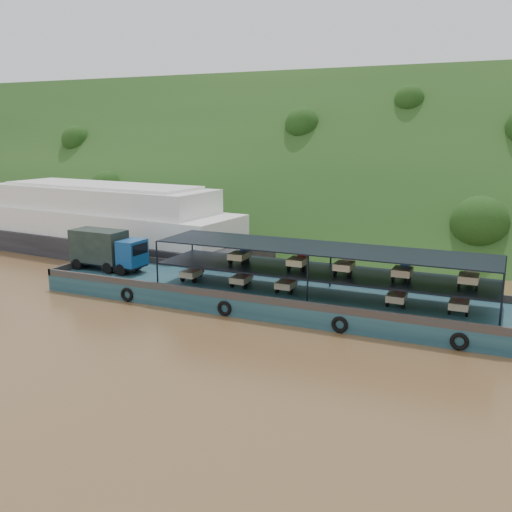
% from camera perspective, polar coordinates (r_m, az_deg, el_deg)
% --- Properties ---
extents(ground, '(160.00, 160.00, 0.00)m').
position_cam_1_polar(ground, '(39.44, 0.86, -5.66)').
color(ground, brown).
rests_on(ground, ground).
extents(hillside, '(140.00, 39.60, 39.60)m').
position_cam_1_polar(hillside, '(73.00, 12.20, 2.48)').
color(hillside, '#173613').
rests_on(hillside, ground).
extents(cargo_barge, '(35.00, 7.18, 4.54)m').
position_cam_1_polar(cargo_barge, '(41.03, 0.26, -3.34)').
color(cargo_barge, '#123341').
rests_on(cargo_barge, ground).
extents(passenger_ferry, '(35.54, 11.80, 7.07)m').
position_cam_1_polar(passenger_ferry, '(59.75, -15.05, 3.15)').
color(passenger_ferry, black).
rests_on(passenger_ferry, ground).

